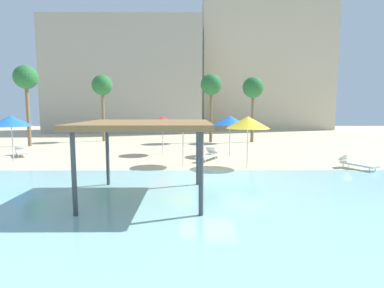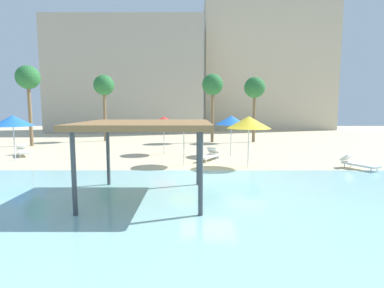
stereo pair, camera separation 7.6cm
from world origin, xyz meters
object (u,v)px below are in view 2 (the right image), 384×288
at_px(lounge_chair_2, 208,155).
at_px(shade_pavilion, 145,127).
at_px(palm_tree_0, 103,87).
at_px(palm_tree_1, 254,89).
at_px(beach_umbrella_yellow_0, 183,125).
at_px(beach_umbrella_red_4, 163,120).
at_px(beach_umbrella_blue_2, 230,120).
at_px(palm_tree_2, 212,86).
at_px(beach_umbrella_blue_3, 12,121).
at_px(lounge_chair_1, 356,163).
at_px(palm_tree_3, 27,79).
at_px(lounge_chair_0, 22,151).
at_px(beach_umbrella_yellow_1, 248,122).

bearing_deg(lounge_chair_2, shade_pavilion, 9.85).
xyz_separation_m(lounge_chair_2, palm_tree_0, (-9.24, 11.03, 4.77)).
bearing_deg(lounge_chair_2, palm_tree_1, -176.50).
bearing_deg(beach_umbrella_yellow_0, palm_tree_0, 121.62).
bearing_deg(beach_umbrella_red_4, lounge_chair_2, -41.16).
height_order(beach_umbrella_blue_2, palm_tree_2, palm_tree_2).
height_order(beach_umbrella_blue_3, palm_tree_0, palm_tree_0).
xyz_separation_m(beach_umbrella_blue_3, beach_umbrella_red_4, (8.63, 2.58, -0.09)).
xyz_separation_m(beach_umbrella_red_4, palm_tree_2, (3.75, 7.51, 2.79)).
xyz_separation_m(shade_pavilion, beach_umbrella_yellow_0, (1.12, 6.14, -0.28)).
distance_m(beach_umbrella_yellow_0, lounge_chair_1, 9.15).
xyz_separation_m(beach_umbrella_red_4, palm_tree_0, (-6.33, 8.50, 2.81)).
distance_m(beach_umbrella_yellow_0, palm_tree_3, 15.88).
height_order(beach_umbrella_yellow_0, lounge_chair_2, beach_umbrella_yellow_0).
bearing_deg(palm_tree_2, beach_umbrella_blue_2, -85.23).
bearing_deg(lounge_chair_2, beach_umbrella_blue_3, -61.61).
relative_size(palm_tree_0, palm_tree_1, 1.05).
bearing_deg(palm_tree_3, beach_umbrella_blue_2, -18.64).
bearing_deg(beach_umbrella_blue_2, lounge_chair_2, -129.54).
xyz_separation_m(lounge_chair_2, palm_tree_2, (0.85, 10.05, 4.75)).
height_order(beach_umbrella_blue_2, lounge_chair_2, beach_umbrella_blue_2).
bearing_deg(palm_tree_3, beach_umbrella_blue_3, -69.25).
bearing_deg(lounge_chair_0, beach_umbrella_red_4, 60.27).
bearing_deg(beach_umbrella_red_4, beach_umbrella_blue_3, -163.39).
bearing_deg(beach_umbrella_blue_3, beach_umbrella_yellow_0, -8.86).
bearing_deg(palm_tree_0, beach_umbrella_blue_3, -101.74).
distance_m(beach_umbrella_red_4, palm_tree_2, 8.85).
bearing_deg(beach_umbrella_yellow_1, palm_tree_3, 150.08).
xyz_separation_m(shade_pavilion, palm_tree_2, (3.42, 17.81, 2.58)).
height_order(beach_umbrella_blue_2, lounge_chair_1, beach_umbrella_blue_2).
xyz_separation_m(beach_umbrella_yellow_1, palm_tree_3, (-16.22, 9.33, 3.05)).
height_order(lounge_chair_1, palm_tree_3, palm_tree_3).
relative_size(beach_umbrella_yellow_1, beach_umbrella_blue_2, 1.03).
bearing_deg(palm_tree_2, lounge_chair_0, -148.00).
height_order(lounge_chair_1, palm_tree_2, palm_tree_2).
height_order(beach_umbrella_blue_2, palm_tree_0, palm_tree_0).
relative_size(palm_tree_0, palm_tree_3, 0.95).
relative_size(beach_umbrella_blue_3, palm_tree_2, 0.44).
distance_m(beach_umbrella_blue_2, palm_tree_3, 16.97).
bearing_deg(beach_umbrella_blue_2, palm_tree_3, 161.36).
xyz_separation_m(lounge_chair_0, palm_tree_3, (-2.12, 5.26, 5.09)).
height_order(lounge_chair_2, palm_tree_3, palm_tree_3).
relative_size(lounge_chair_1, palm_tree_0, 0.32).
bearing_deg(beach_umbrella_yellow_1, beach_umbrella_blue_2, 95.83).
bearing_deg(lounge_chair_1, beach_umbrella_red_4, -143.15).
distance_m(beach_umbrella_blue_2, lounge_chair_0, 13.83).
relative_size(beach_umbrella_blue_3, lounge_chair_2, 1.38).
distance_m(beach_umbrella_red_4, lounge_chair_1, 11.73).
bearing_deg(palm_tree_2, lounge_chair_2, -94.82).
bearing_deg(beach_umbrella_yellow_1, palm_tree_0, 130.30).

